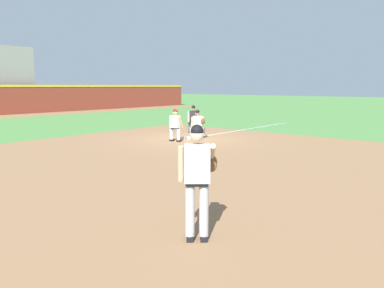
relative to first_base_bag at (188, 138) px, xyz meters
The scene contains 10 objects.
ground_plane 0.04m from the first_base_bag, ahead, with size 160.00×160.00×0.00m, color #518942.
infield_dirt_patch 5.84m from the first_base_bag, 138.74° to the right, with size 18.00×18.00×0.01m, color #936B47.
warning_track_strip 20.00m from the first_base_bag, 90.00° to the left, with size 48.00×3.20×0.01m, color #936B47.
foul_line_stripe 5.05m from the first_base_bag, ahead, with size 10.10×0.10×0.00m, color white.
first_base_bag is the anchor object (origin of this frame).
baseball 6.60m from the first_base_bag, 134.04° to the right, with size 0.07×0.07×0.07m, color white.
pitcher 11.68m from the first_base_bag, 138.66° to the right, with size 0.85×0.56×1.86m.
first_baseman 0.93m from the first_base_bag, ahead, with size 0.77×1.07×1.34m.
baserunner 1.25m from the first_base_bag, behind, with size 0.47×0.62×1.46m.
umpire 2.49m from the first_base_bag, 33.97° to the left, with size 0.66×0.68×1.46m.
Camera 1 is at (-13.16, -11.28, 2.43)m, focal length 35.00 mm.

